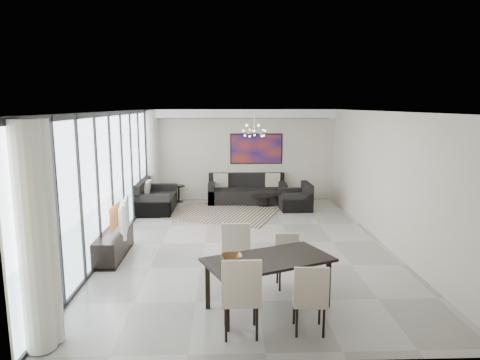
{
  "coord_description": "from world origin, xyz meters",
  "views": [
    {
      "loc": [
        -0.48,
        -9.15,
        3.03
      ],
      "look_at": [
        -0.14,
        0.99,
        1.25
      ],
      "focal_mm": 32.0,
      "sensor_mm": 36.0,
      "label": 1
    }
  ],
  "objects_px": {
    "sofa_main": "(247,193)",
    "television": "(120,216)",
    "tv_console": "(114,244)",
    "coffee_table": "(265,198)",
    "dining_table": "(268,264)"
  },
  "relations": [
    {
      "from": "coffee_table",
      "to": "dining_table",
      "type": "bearing_deg",
      "value": -94.92
    },
    {
      "from": "coffee_table",
      "to": "tv_console",
      "type": "bearing_deg",
      "value": -127.8
    },
    {
      "from": "sofa_main",
      "to": "dining_table",
      "type": "height_order",
      "value": "sofa_main"
    },
    {
      "from": "tv_console",
      "to": "coffee_table",
      "type": "bearing_deg",
      "value": 52.2
    },
    {
      "from": "coffee_table",
      "to": "dining_table",
      "type": "distance_m",
      "value": 6.86
    },
    {
      "from": "coffee_table",
      "to": "tv_console",
      "type": "xyz_separation_m",
      "value": [
        -3.49,
        -4.5,
        0.06
      ]
    },
    {
      "from": "tv_console",
      "to": "dining_table",
      "type": "height_order",
      "value": "dining_table"
    },
    {
      "from": "sofa_main",
      "to": "television",
      "type": "relative_size",
      "value": 2.11
    },
    {
      "from": "coffee_table",
      "to": "sofa_main",
      "type": "height_order",
      "value": "sofa_main"
    },
    {
      "from": "tv_console",
      "to": "dining_table",
      "type": "distance_m",
      "value": 3.74
    },
    {
      "from": "sofa_main",
      "to": "tv_console",
      "type": "bearing_deg",
      "value": -121.2
    },
    {
      "from": "dining_table",
      "to": "sofa_main",
      "type": "bearing_deg",
      "value": 89.7
    },
    {
      "from": "sofa_main",
      "to": "television",
      "type": "distance_m",
      "value": 5.65
    },
    {
      "from": "sofa_main",
      "to": "tv_console",
      "type": "height_order",
      "value": "sofa_main"
    },
    {
      "from": "television",
      "to": "coffee_table",
      "type": "bearing_deg",
      "value": -45.82
    }
  ]
}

